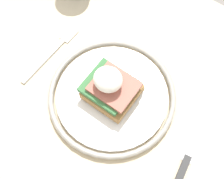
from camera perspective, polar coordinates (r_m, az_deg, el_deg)
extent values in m
plane|color=gray|center=(1.25, -1.07, -15.21)|extent=(6.00, 6.00, 0.00)
cube|color=#C6B28E|center=(0.54, -2.41, -4.03)|extent=(0.91, 0.70, 0.03)
cylinder|color=#C6B28E|center=(1.10, -9.27, 12.61)|extent=(0.06, 0.06, 0.71)
cylinder|color=white|center=(0.52, 0.00, -1.30)|extent=(0.21, 0.21, 0.01)
torus|color=gray|center=(0.52, 0.00, -1.10)|extent=(0.24, 0.24, 0.01)
cube|color=#9E703D|center=(0.51, 0.00, -0.44)|extent=(0.09, 0.08, 0.02)
cube|color=#38703D|center=(0.49, -0.35, 0.52)|extent=(0.08, 0.08, 0.01)
cube|color=#9E5647|center=(0.48, 0.47, 0.59)|extent=(0.08, 0.07, 0.01)
ellipsoid|color=white|center=(0.46, -0.39, 1.79)|extent=(0.05, 0.05, 0.04)
cylinder|color=#E5C656|center=(0.52, 4.97, 1.38)|extent=(0.04, 0.04, 0.00)
cube|color=silver|center=(0.58, -13.74, 5.69)|extent=(0.01, 0.12, 0.00)
cube|color=silver|center=(0.60, -8.73, 10.97)|extent=(0.02, 0.04, 0.00)
cube|color=#2D2D2D|center=(0.50, 13.43, -17.29)|extent=(0.02, 0.09, 0.01)
cube|color=silver|center=(0.53, 17.15, -7.93)|extent=(0.04, 0.13, 0.00)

